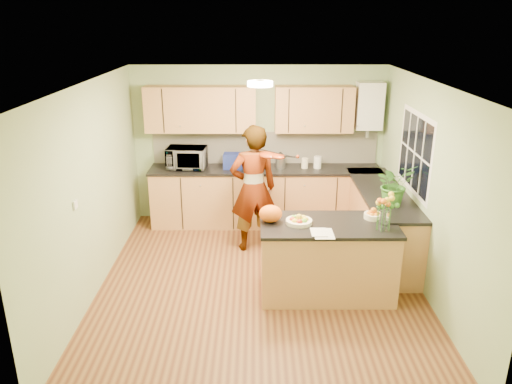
{
  "coord_description": "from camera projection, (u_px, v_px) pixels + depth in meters",
  "views": [
    {
      "loc": [
        -0.06,
        -5.59,
        3.21
      ],
      "look_at": [
        -0.05,
        0.5,
        1.05
      ],
      "focal_mm": 35.0,
      "sensor_mm": 36.0,
      "label": 1
    }
  ],
  "objects": [
    {
      "name": "orange_bowl",
      "position": [
        373.0,
        214.0,
        5.94
      ],
      "size": [
        0.22,
        0.22,
        0.13
      ],
      "color": "#F2E7C2",
      "rests_on": "peninsula_island"
    },
    {
      "name": "boiler",
      "position": [
        369.0,
        106.0,
        7.68
      ],
      "size": [
        0.4,
        0.3,
        0.86
      ],
      "color": "white",
      "rests_on": "wall_back"
    },
    {
      "name": "orange_bag",
      "position": [
        271.0,
        214.0,
        5.83
      ],
      "size": [
        0.32,
        0.29,
        0.2
      ],
      "primitive_type": "ellipsoid",
      "rotation": [
        0.0,
        0.0,
        -0.25
      ],
      "color": "#DF5D12",
      "rests_on": "peninsula_island"
    },
    {
      "name": "wall_right",
      "position": [
        428.0,
        190.0,
        5.92
      ],
      "size": [
        0.02,
        4.5,
        2.5
      ],
      "primitive_type": "cube",
      "color": "#95AF7D",
      "rests_on": "floor"
    },
    {
      "name": "potted_plant",
      "position": [
        394.0,
        184.0,
        6.29
      ],
      "size": [
        0.59,
        0.55,
        0.53
      ],
      "primitive_type": "imported",
      "rotation": [
        0.0,
        0.0,
        0.35
      ],
      "color": "#367226",
      "rests_on": "right_counter"
    },
    {
      "name": "kettle",
      "position": [
        280.0,
        160.0,
        7.84
      ],
      "size": [
        0.16,
        0.16,
        0.29
      ],
      "rotation": [
        0.0,
        0.0,
        0.3
      ],
      "color": "#ADACB1",
      "rests_on": "back_counter"
    },
    {
      "name": "microwave",
      "position": [
        187.0,
        158.0,
        7.81
      ],
      "size": [
        0.63,
        0.45,
        0.33
      ],
      "primitive_type": "imported",
      "rotation": [
        0.0,
        0.0,
        -0.07
      ],
      "color": "white",
      "rests_on": "back_counter"
    },
    {
      "name": "ceiling_lamp",
      "position": [
        260.0,
        84.0,
        5.8
      ],
      "size": [
        0.3,
        0.3,
        0.07
      ],
      "color": "#FFEABF",
      "rests_on": "ceiling"
    },
    {
      "name": "wall_left",
      "position": [
        92.0,
        190.0,
        5.91
      ],
      "size": [
        0.02,
        4.5,
        2.5
      ],
      "primitive_type": "cube",
      "color": "#95AF7D",
      "rests_on": "floor"
    },
    {
      "name": "back_counter",
      "position": [
        265.0,
        196.0,
        8.02
      ],
      "size": [
        3.64,
        0.62,
        0.94
      ],
      "color": "#AF7446",
      "rests_on": "floor"
    },
    {
      "name": "flower_vase",
      "position": [
        386.0,
        203.0,
        5.54
      ],
      "size": [
        0.26,
        0.26,
        0.49
      ],
      "rotation": [
        0.0,
        0.0,
        -0.42
      ],
      "color": "silver",
      "rests_on": "peninsula_island"
    },
    {
      "name": "upper_cabinets",
      "position": [
        248.0,
        109.0,
        7.68
      ],
      "size": [
        3.2,
        0.34,
        0.7
      ],
      "color": "#AF7446",
      "rests_on": "wall_back"
    },
    {
      "name": "wall_back",
      "position": [
        259.0,
        144.0,
        8.04
      ],
      "size": [
        4.0,
        0.02,
        2.5
      ],
      "primitive_type": "cube",
      "color": "#95AF7D",
      "rests_on": "floor"
    },
    {
      "name": "ceiling",
      "position": [
        260.0,
        84.0,
        5.5
      ],
      "size": [
        4.0,
        4.5,
        0.02
      ],
      "primitive_type": "cube",
      "color": "white",
      "rests_on": "wall_back"
    },
    {
      "name": "fruit_dish",
      "position": [
        299.0,
        220.0,
        5.81
      ],
      "size": [
        0.31,
        0.31,
        0.11
      ],
      "color": "#F2E7C2",
      "rests_on": "peninsula_island"
    },
    {
      "name": "jar_cream",
      "position": [
        305.0,
        163.0,
        7.83
      ],
      "size": [
        0.14,
        0.14,
        0.16
      ],
      "primitive_type": "cylinder",
      "rotation": [
        0.0,
        0.0,
        -0.4
      ],
      "color": "#F2E7C2",
      "rests_on": "back_counter"
    },
    {
      "name": "peninsula_island",
      "position": [
        327.0,
        258.0,
        5.97
      ],
      "size": [
        1.6,
        0.82,
        0.92
      ],
      "color": "#AF7446",
      "rests_on": "floor"
    },
    {
      "name": "wall_front",
      "position": [
        263.0,
        288.0,
        3.8
      ],
      "size": [
        4.0,
        0.02,
        2.5
      ],
      "primitive_type": "cube",
      "color": "#95AF7D",
      "rests_on": "floor"
    },
    {
      "name": "splashback",
      "position": [
        265.0,
        148.0,
        8.04
      ],
      "size": [
        3.6,
        0.02,
        0.52
      ],
      "primitive_type": "cube",
      "color": "silver",
      "rests_on": "back_counter"
    },
    {
      "name": "jar_white",
      "position": [
        318.0,
        162.0,
        7.83
      ],
      "size": [
        0.12,
        0.12,
        0.19
      ],
      "primitive_type": "cylinder",
      "rotation": [
        0.0,
        0.0,
        -0.01
      ],
      "color": "white",
      "rests_on": "back_counter"
    },
    {
      "name": "papers",
      "position": [
        324.0,
        233.0,
        5.54
      ],
      "size": [
        0.22,
        0.3,
        0.01
      ],
      "primitive_type": "cube",
      "color": "silver",
      "rests_on": "peninsula_island"
    },
    {
      "name": "violin",
      "position": [
        268.0,
        155.0,
        6.61
      ],
      "size": [
        0.65,
        0.57,
        0.16
      ],
      "primitive_type": null,
      "rotation": [
        0.17,
        0.0,
        -0.61
      ],
      "color": "#541805",
      "rests_on": "violinist"
    },
    {
      "name": "light_switch",
      "position": [
        75.0,
        205.0,
        5.33
      ],
      "size": [
        0.02,
        0.09,
        0.09
      ],
      "primitive_type": "cube",
      "color": "white",
      "rests_on": "wall_left"
    },
    {
      "name": "violinist",
      "position": [
        253.0,
        189.0,
        7.0
      ],
      "size": [
        0.75,
        0.58,
        1.83
      ],
      "primitive_type": "imported",
      "rotation": [
        0.0,
        0.0,
        3.38
      ],
      "color": "#DEAE88",
      "rests_on": "floor"
    },
    {
      "name": "window_right",
      "position": [
        415.0,
        153.0,
        6.39
      ],
      "size": [
        0.01,
        1.3,
        1.05
      ],
      "color": "white",
      "rests_on": "wall_right"
    },
    {
      "name": "floor",
      "position": [
        260.0,
        283.0,
        6.34
      ],
      "size": [
        4.5,
        4.5,
        0.0
      ],
      "primitive_type": "plane",
      "color": "#582D19",
      "rests_on": "ground"
    },
    {
      "name": "right_counter",
      "position": [
        381.0,
        223.0,
        6.98
      ],
      "size": [
        0.62,
        2.24,
        0.94
      ],
      "color": "#AF7446",
      "rests_on": "floor"
    },
    {
      "name": "blue_box",
      "position": [
        233.0,
        161.0,
        7.81
      ],
      "size": [
        0.31,
        0.24,
        0.24
      ],
      "primitive_type": "cube",
      "rotation": [
        0.0,
        0.0,
        -0.06
      ],
      "color": "navy",
      "rests_on": "back_counter"
    }
  ]
}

